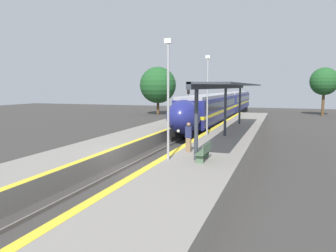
{
  "coord_description": "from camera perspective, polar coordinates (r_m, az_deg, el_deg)",
  "views": [
    {
      "loc": [
        7.64,
        -16.66,
        4.69
      ],
      "look_at": [
        0.58,
        3.51,
        2.13
      ],
      "focal_mm": 35.0,
      "sensor_mm": 36.0,
      "label": 1
    }
  ],
  "objects": [
    {
      "name": "ground_plane",
      "position": [
        18.91,
        -5.23,
        -7.54
      ],
      "size": [
        120.0,
        120.0,
        0.0
      ],
      "primitive_type": "plane",
      "color": "#383533"
    },
    {
      "name": "person_waiting",
      "position": [
        18.67,
        3.6,
        -1.89
      ],
      "size": [
        0.36,
        0.22,
        1.7
      ],
      "color": "#7F6647",
      "rests_on": "platform_right"
    },
    {
      "name": "station_canopy",
      "position": [
        24.92,
        11.36,
        6.7
      ],
      "size": [
        2.02,
        20.59,
        3.94
      ],
      "color": "#333842",
      "rests_on": "platform_right"
    },
    {
      "name": "train",
      "position": [
        45.65,
        9.64,
        3.6
      ],
      "size": [
        2.87,
        42.11,
        3.82
      ],
      "color": "black",
      "rests_on": "ground_plane"
    },
    {
      "name": "background_tree_right",
      "position": [
        58.99,
        25.56,
        7.01
      ],
      "size": [
        4.47,
        4.47,
        7.82
      ],
      "color": "brown",
      "rests_on": "ground_plane"
    },
    {
      "name": "lamppost_mid",
      "position": [
        25.1,
        6.9,
        6.15
      ],
      "size": [
        0.36,
        0.2,
        6.06
      ],
      "color": "#9E9EA3",
      "rests_on": "platform_right"
    },
    {
      "name": "platform_right",
      "position": [
        17.62,
        5.86,
        -6.98
      ],
      "size": [
        4.07,
        64.0,
        0.99
      ],
      "color": "gray",
      "rests_on": "ground_plane"
    },
    {
      "name": "lamppost_near",
      "position": [
        16.39,
        0.03,
        5.86
      ],
      "size": [
        0.36,
        0.2,
        6.06
      ],
      "color": "#9E9EA3",
      "rests_on": "platform_right"
    },
    {
      "name": "railway_signal",
      "position": [
        36.29,
        3.56,
        3.86
      ],
      "size": [
        0.28,
        0.28,
        4.63
      ],
      "color": "#59595E",
      "rests_on": "ground_plane"
    },
    {
      "name": "platform_bench",
      "position": [
        16.6,
        6.37,
        -4.42
      ],
      "size": [
        0.44,
        1.74,
        0.89
      ],
      "color": "#4C6B4C",
      "rests_on": "platform_right"
    },
    {
      "name": "rail_right",
      "position": [
        18.62,
        -3.2,
        -7.52
      ],
      "size": [
        0.08,
        90.0,
        0.15
      ],
      "primitive_type": "cube",
      "color": "slate",
      "rests_on": "ground_plane"
    },
    {
      "name": "background_tree_left",
      "position": [
        55.54,
        -1.77,
        7.14
      ],
      "size": [
        6.1,
        6.1,
        8.04
      ],
      "color": "brown",
      "rests_on": "ground_plane"
    },
    {
      "name": "platform_left",
      "position": [
        20.44,
        -14.07,
        -5.22
      ],
      "size": [
        3.53,
        64.0,
        0.99
      ],
      "color": "gray",
      "rests_on": "ground_plane"
    },
    {
      "name": "rail_left",
      "position": [
        19.2,
        -7.21,
        -7.12
      ],
      "size": [
        0.08,
        90.0,
        0.15
      ],
      "primitive_type": "cube",
      "color": "slate",
      "rests_on": "ground_plane"
    }
  ]
}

